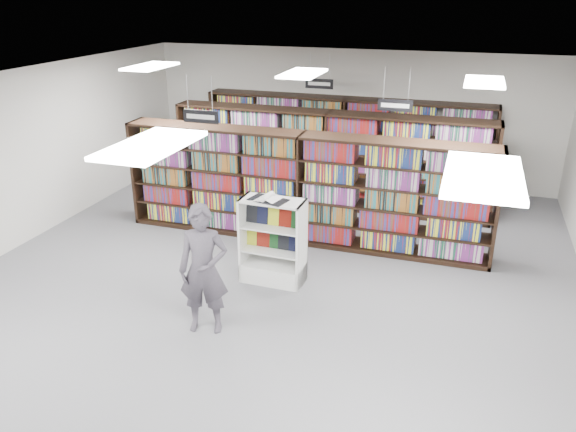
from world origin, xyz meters
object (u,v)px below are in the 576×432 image
(bookshelf_row_near, at_px, (302,188))
(endcap_display, at_px, (274,253))
(shopper, at_px, (204,270))
(open_book, at_px, (268,198))

(bookshelf_row_near, height_order, endcap_display, bookshelf_row_near)
(endcap_display, distance_m, shopper, 1.79)
(bookshelf_row_near, xyz_separation_m, endcap_display, (0.04, -1.69, -0.56))
(open_book, height_order, shopper, shopper)
(endcap_display, distance_m, open_book, 0.99)
(bookshelf_row_near, xyz_separation_m, open_book, (-0.03, -1.76, 0.42))
(endcap_display, bearing_deg, bookshelf_row_near, 92.62)
(endcap_display, bearing_deg, open_book, -130.27)
(endcap_display, xyz_separation_m, open_book, (-0.07, -0.07, 0.98))
(bookshelf_row_near, relative_size, shopper, 3.70)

